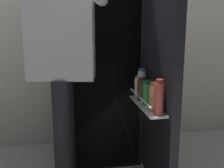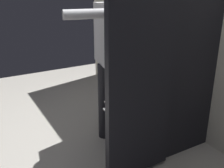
# 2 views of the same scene
# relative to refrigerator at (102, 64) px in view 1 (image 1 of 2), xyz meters

# --- Properties ---
(kitchen_wall) EXTENTS (4.40, 0.10, 2.46)m
(kitchen_wall) POSITION_rel_refrigerator_xyz_m (-0.03, 0.40, 0.41)
(kitchen_wall) COLOR silver
(kitchen_wall) RESTS_ON ground_plane
(refrigerator) EXTENTS (0.67, 1.17, 1.64)m
(refrigerator) POSITION_rel_refrigerator_xyz_m (0.00, 0.00, 0.00)
(refrigerator) COLOR black
(refrigerator) RESTS_ON ground_plane
(person) EXTENTS (0.54, 0.78, 1.60)m
(person) POSITION_rel_refrigerator_xyz_m (-0.33, -0.42, 0.14)
(person) COLOR black
(person) RESTS_ON ground_plane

